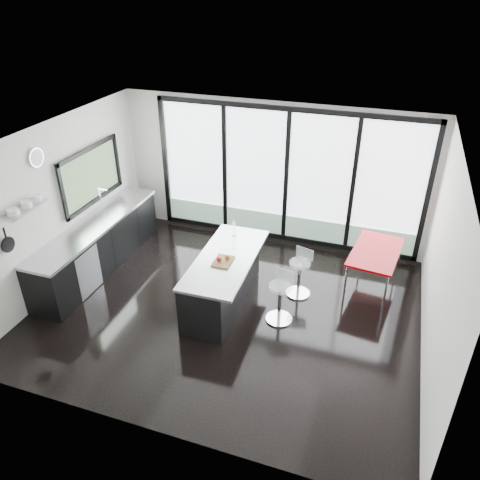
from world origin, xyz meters
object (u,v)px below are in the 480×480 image
at_px(bar_stool_near, 280,303).
at_px(red_table, 373,268).
at_px(island, 222,279).
at_px(bar_stool_far, 299,278).

height_order(bar_stool_near, red_table, red_table).
xyz_separation_m(island, bar_stool_near, (1.02, -0.19, -0.10)).
relative_size(bar_stool_far, red_table, 0.50).
bearing_deg(bar_stool_near, island, -178.68).
height_order(bar_stool_near, bar_stool_far, bar_stool_near).
bearing_deg(bar_stool_near, red_table, 59.96).
bearing_deg(bar_stool_near, bar_stool_far, 91.89).
distance_m(bar_stool_near, bar_stool_far, 0.78).
relative_size(island, bar_stool_far, 3.26).
distance_m(island, bar_stool_near, 1.05).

